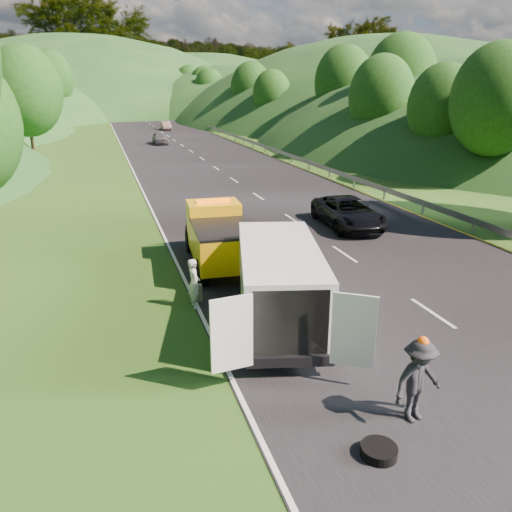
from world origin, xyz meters
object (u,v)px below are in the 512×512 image
object	(u,v)px
child	(245,319)
passing_suv	(347,227)
white_van	(279,280)
woman	(195,307)
spare_tire	(378,456)
worker	(414,419)
tow_truck	(218,236)
suitcase	(196,293)

from	to	relation	value
child	passing_suv	size ratio (longest dim) A/B	0.19
white_van	woman	distance (m)	3.15
spare_tire	worker	bearing A→B (deg)	30.50
tow_truck	suitcase	xyz separation A→B (m)	(-1.52, -3.29, -0.89)
white_van	tow_truck	bearing A→B (deg)	109.69
suitcase	spare_tire	bearing A→B (deg)	-76.44
white_van	suitcase	world-z (taller)	white_van
tow_truck	passing_suv	size ratio (longest dim) A/B	1.11
child	suitcase	distance (m)	2.09
tow_truck	child	distance (m)	5.15
suitcase	passing_suv	world-z (taller)	passing_suv
tow_truck	worker	bearing A→B (deg)	-77.09
child	white_van	bearing A→B (deg)	-19.88
tow_truck	woman	xyz separation A→B (m)	(-1.65, -3.70, -1.18)
passing_suv	suitcase	bearing A→B (deg)	-138.30
spare_tire	woman	bearing A→B (deg)	105.15
spare_tire	passing_suv	xyz separation A→B (m)	(6.98, 14.94, 0.00)
tow_truck	passing_suv	distance (m)	8.29
tow_truck	child	bearing A→B (deg)	-90.30
tow_truck	worker	distance (m)	10.88
spare_tire	tow_truck	bearing A→B (deg)	92.21
woman	passing_suv	xyz separation A→B (m)	(9.08, 7.20, 0.00)
worker	spare_tire	xyz separation A→B (m)	(-1.29, -0.76, 0.00)
worker	spare_tire	size ratio (longest dim) A/B	2.62
white_van	passing_suv	size ratio (longest dim) A/B	1.41
worker	spare_tire	distance (m)	1.50
worker	suitcase	world-z (taller)	worker
worker	spare_tire	world-z (taller)	worker
white_van	child	world-z (taller)	white_van
child	tow_truck	bearing A→B (deg)	97.08
tow_truck	white_van	world-z (taller)	same
worker	suitcase	size ratio (longest dim) A/B	3.12
tow_truck	worker	xyz separation A→B (m)	(1.73, -10.68, -1.18)
white_van	spare_tire	distance (m)	6.07
woman	worker	world-z (taller)	worker
child	worker	xyz separation A→B (m)	(2.08, -5.68, 0.00)
white_van	child	xyz separation A→B (m)	(-0.87, 0.52, -1.37)
woman	passing_suv	bearing A→B (deg)	-55.49
child	spare_tire	bearing A→B (deg)	-71.91
child	worker	world-z (taller)	worker
white_van	woman	size ratio (longest dim) A/B	4.52
tow_truck	white_van	xyz separation A→B (m)	(0.52, -5.52, 0.18)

